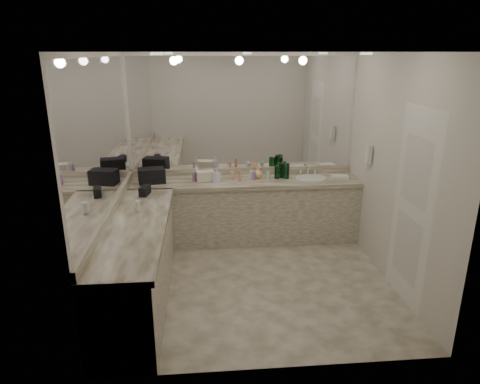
{
  "coord_description": "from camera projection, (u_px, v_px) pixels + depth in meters",
  "views": [
    {
      "loc": [
        -0.56,
        -4.5,
        2.6
      ],
      "look_at": [
        -0.13,
        0.4,
        0.99
      ],
      "focal_mm": 32.0,
      "sensor_mm": 36.0,
      "label": 1
    }
  ],
  "objects": [
    {
      "name": "soap_bottle_a",
      "position": [
        196.0,
        172.0,
        5.94
      ],
      "size": [
        0.09,
        0.09,
        0.22
      ],
      "primitive_type": "imported",
      "rotation": [
        0.0,
        0.0,
        0.08
      ],
      "color": "silver",
      "rests_on": "vanity_back_top"
    },
    {
      "name": "amenity_bottle_4",
      "position": [
        240.0,
        176.0,
        5.91
      ],
      "size": [
        0.04,
        0.04,
        0.15
      ],
      "primitive_type": "cylinder",
      "color": "#E57F66",
      "rests_on": "vanity_back_top"
    },
    {
      "name": "sink",
      "position": [
        311.0,
        179.0,
        6.05
      ],
      "size": [
        0.44,
        0.44,
        0.03
      ],
      "primitive_type": "cylinder",
      "color": "white",
      "rests_on": "vanity_back_top"
    },
    {
      "name": "green_bottle_1",
      "position": [
        284.0,
        169.0,
        6.13
      ],
      "size": [
        0.07,
        0.07,
        0.21
      ],
      "primitive_type": "cylinder",
      "color": "#135126",
      "rests_on": "vanity_back_top"
    },
    {
      "name": "floor",
      "position": [
        254.0,
        280.0,
        5.11
      ],
      "size": [
        3.2,
        3.2,
        0.0
      ],
      "primitive_type": "plane",
      "color": "#BEB5A1",
      "rests_on": "ground"
    },
    {
      "name": "green_bottle_0",
      "position": [
        282.0,
        170.0,
        6.04
      ],
      "size": [
        0.06,
        0.06,
        0.22
      ],
      "primitive_type": "cylinder",
      "color": "#135126",
      "rests_on": "vanity_back_top"
    },
    {
      "name": "amenity_bottle_5",
      "position": [
        252.0,
        175.0,
        6.01
      ],
      "size": [
        0.06,
        0.06,
        0.12
      ],
      "primitive_type": "cylinder",
      "color": "white",
      "rests_on": "vanity_back_top"
    },
    {
      "name": "vanity_back_top",
      "position": [
        244.0,
        182.0,
        5.97
      ],
      "size": [
        3.2,
        0.64,
        0.06
      ],
      "primitive_type": "cube",
      "color": "beige",
      "rests_on": "vanity_back_base"
    },
    {
      "name": "backsplash_left",
      "position": [
        112.0,
        210.0,
        4.69
      ],
      "size": [
        0.04,
        3.0,
        0.1
      ],
      "primitive_type": "cube",
      "color": "beige",
      "rests_on": "vanity_left_top"
    },
    {
      "name": "wall_back",
      "position": [
        242.0,
        147.0,
        6.13
      ],
      "size": [
        3.2,
        0.02,
        2.6
      ],
      "primitive_type": "cube",
      "color": "beige",
      "rests_on": "floor"
    },
    {
      "name": "amenity_bottle_2",
      "position": [
        232.0,
        176.0,
        5.95
      ],
      "size": [
        0.06,
        0.06,
        0.12
      ],
      "primitive_type": "cylinder",
      "color": "#E0B28C",
      "rests_on": "vanity_back_top"
    },
    {
      "name": "black_toiletry_bag",
      "position": [
        152.0,
        176.0,
        5.81
      ],
      "size": [
        0.39,
        0.29,
        0.2
      ],
      "primitive_type": "cube",
      "rotation": [
        0.0,
        0.0,
        0.21
      ],
      "color": "black",
      "rests_on": "vanity_back_top"
    },
    {
      "name": "door",
      "position": [
        412.0,
        208.0,
        4.45
      ],
      "size": [
        0.02,
        0.82,
        2.1
      ],
      "primitive_type": "cube",
      "color": "white",
      "rests_on": "wall_right"
    },
    {
      "name": "wall_right",
      "position": [
        395.0,
        172.0,
        4.84
      ],
      "size": [
        0.02,
        3.0,
        2.6
      ],
      "primitive_type": "cube",
      "color": "beige",
      "rests_on": "floor"
    },
    {
      "name": "lotion_left",
      "position": [
        138.0,
        207.0,
        4.74
      ],
      "size": [
        0.06,
        0.06,
        0.13
      ],
      "primitive_type": "cylinder",
      "color": "white",
      "rests_on": "vanity_left_top"
    },
    {
      "name": "ceiling",
      "position": [
        256.0,
        52.0,
        4.3
      ],
      "size": [
        3.2,
        3.2,
        0.0
      ],
      "primitive_type": "plane",
      "color": "white",
      "rests_on": "floor"
    },
    {
      "name": "green_bottle_3",
      "position": [
        277.0,
        172.0,
        6.01
      ],
      "size": [
        0.07,
        0.07,
        0.18
      ],
      "primitive_type": "cylinder",
      "color": "#135126",
      "rests_on": "vanity_back_top"
    },
    {
      "name": "black_bag_spill",
      "position": [
        145.0,
        191.0,
        5.31
      ],
      "size": [
        0.13,
        0.22,
        0.11
      ],
      "primitive_type": "cube",
      "rotation": [
        0.0,
        0.0,
        -0.22
      ],
      "color": "black",
      "rests_on": "vanity_left_top"
    },
    {
      "name": "hand_towel",
      "position": [
        340.0,
        177.0,
        6.04
      ],
      "size": [
        0.26,
        0.2,
        0.04
      ],
      "primitive_type": "cube",
      "rotation": [
        0.0,
        0.0,
        -0.19
      ],
      "color": "white",
      "rests_on": "vanity_back_top"
    },
    {
      "name": "vanity_left_base",
      "position": [
        138.0,
        265.0,
        4.59
      ],
      "size": [
        0.6,
        2.4,
        0.84
      ],
      "primitive_type": "cube",
      "color": "beige",
      "rests_on": "floor"
    },
    {
      "name": "amenity_bottle_0",
      "position": [
        194.0,
        177.0,
        5.89
      ],
      "size": [
        0.04,
        0.04,
        0.13
      ],
      "primitive_type": "cylinder",
      "color": "#9966B2",
      "rests_on": "vanity_back_top"
    },
    {
      "name": "cream_cosmetic_case",
      "position": [
        205.0,
        176.0,
        5.89
      ],
      "size": [
        0.26,
        0.19,
        0.14
      ],
      "primitive_type": "cube",
      "rotation": [
        0.0,
        0.0,
        0.19
      ],
      "color": "silver",
      "rests_on": "vanity_back_top"
    },
    {
      "name": "green_bottle_2",
      "position": [
        287.0,
        171.0,
        6.0
      ],
      "size": [
        0.07,
        0.07,
        0.22
      ],
      "primitive_type": "cylinder",
      "color": "#135126",
      "rests_on": "vanity_back_top"
    },
    {
      "name": "mirror_left",
      "position": [
        104.0,
        136.0,
        4.43
      ],
      "size": [
        0.01,
        2.92,
        1.55
      ],
      "primitive_type": "cube",
      "color": "white",
      "rests_on": "wall_left"
    },
    {
      "name": "soap_bottle_c",
      "position": [
        258.0,
        172.0,
        6.02
      ],
      "size": [
        0.13,
        0.13,
        0.17
      ],
      "primitive_type": "imported",
      "rotation": [
        0.0,
        0.0,
        0.01
      ],
      "color": "#FBC887",
      "rests_on": "vanity_back_top"
    },
    {
      "name": "wall_left",
      "position": [
        107.0,
        180.0,
        4.58
      ],
      "size": [
        0.02,
        3.0,
        2.6
      ],
      "primitive_type": "cube",
      "color": "beige",
      "rests_on": "floor"
    },
    {
      "name": "faucet",
      "position": [
        308.0,
        170.0,
        6.23
      ],
      "size": [
        0.24,
        0.16,
        0.14
      ],
      "primitive_type": "cube",
      "color": "silver",
      "rests_on": "vanity_back_top"
    },
    {
      "name": "backsplash_back",
      "position": [
        242.0,
        171.0,
        6.22
      ],
      "size": [
        3.2,
        0.04,
        0.1
      ],
      "primitive_type": "cube",
      "color": "beige",
      "rests_on": "vanity_back_top"
    },
    {
      "name": "amenity_bottle_3",
      "position": [
        254.0,
        176.0,
        5.96
      ],
      "size": [
        0.05,
        0.05,
        0.11
      ],
      "primitive_type": "cylinder",
      "color": "#9966B2",
      "rests_on": "vanity_back_top"
    },
    {
      "name": "amenity_bottle_1",
      "position": [
        268.0,
        176.0,
        5.97
      ],
      "size": [
        0.05,
        0.05,
        0.11
      ],
      "primitive_type": "cylinder",
      "color": "silver",
      "rests_on": "vanity_back_top"
    },
    {
      "name": "mirror_back",
      "position": [
        243.0,
        114.0,
        5.97
      ],
      "size": [
        3.12,
        0.01,
        1.55
      ],
      "primitive_type": "cube",
      "color": "white",
      "rests_on": "wall_back"
    },
    {
      "name": "soap_bottle_b",
      "position": [
        217.0,
        175.0,
        5.83
      ],
      "size": [
        0.11,
        0.11,
        0.19
      ],
      "primitive_type": "imported",
      "rotation": [
        0.0,
        0.0,
        -0.3
      ],
      "color": "white",
      "rests_on": "vanity_back_top"
    },
    {
      "name": "vanity_back_base",
      "position": [
        244.0,
        212.0,
        6.12
      ],
      "size": [
        3.2,
        0.6,
        0.84
      ],
      "primitive_type": "cube",
      "color": "beige",
      "rests_on": "floor"
    },
    {
      "name": "vanity_left_top",
      "position": [
        135.0,
        226.0,
        4.45
      ],
      "size": [
        0.64,
        2.42,
        0.06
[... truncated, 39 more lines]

